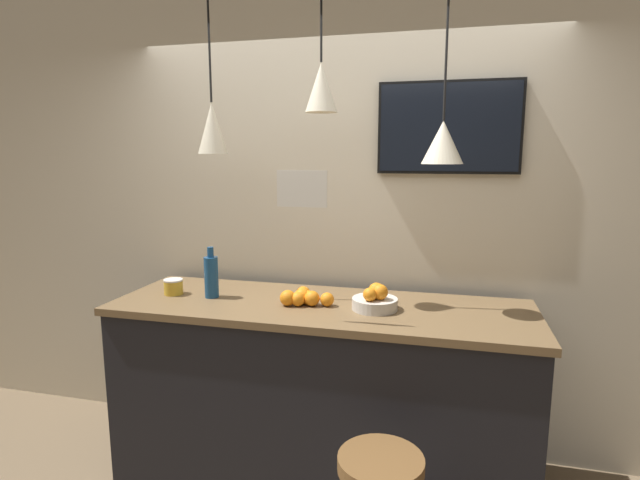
{
  "coord_description": "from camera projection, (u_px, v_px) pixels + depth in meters",
  "views": [
    {
      "loc": [
        0.64,
        -1.74,
        1.82
      ],
      "look_at": [
        0.0,
        0.77,
        1.38
      ],
      "focal_mm": 28.0,
      "sensor_mm": 36.0,
      "label": 1
    }
  ],
  "objects": [
    {
      "name": "mounted_tv",
      "position": [
        449.0,
        128.0,
        2.78
      ],
      "size": [
        0.79,
        0.04,
        0.51
      ],
      "color": "black"
    },
    {
      "name": "pendant_lamp_middle",
      "position": [
        321.0,
        87.0,
        2.52
      ],
      "size": [
        0.16,
        0.16,
        0.77
      ],
      "color": "black"
    },
    {
      "name": "service_counter",
      "position": [
        320.0,
        393.0,
        2.77
      ],
      "size": [
        2.26,
        0.74,
        1.03
      ],
      "color": "black",
      "rests_on": "ground_plane"
    },
    {
      "name": "orange_pile",
      "position": [
        304.0,
        297.0,
        2.67
      ],
      "size": [
        0.28,
        0.19,
        0.09
      ],
      "color": "orange",
      "rests_on": "service_counter"
    },
    {
      "name": "spread_jar",
      "position": [
        173.0,
        287.0,
        2.87
      ],
      "size": [
        0.11,
        0.11,
        0.09
      ],
      "color": "gold",
      "rests_on": "service_counter"
    },
    {
      "name": "juice_bottle",
      "position": [
        211.0,
        276.0,
        2.8
      ],
      "size": [
        0.08,
        0.08,
        0.29
      ],
      "color": "navy",
      "rests_on": "service_counter"
    },
    {
      "name": "fruit_bowl",
      "position": [
        375.0,
        300.0,
        2.58
      ],
      "size": [
        0.24,
        0.24,
        0.14
      ],
      "color": "beige",
      "rests_on": "service_counter"
    },
    {
      "name": "back_wall",
      "position": [
        339.0,
        216.0,
        3.07
      ],
      "size": [
        8.0,
        0.06,
        2.9
      ],
      "color": "beige",
      "rests_on": "ground_plane"
    },
    {
      "name": "pendant_lamp_right",
      "position": [
        443.0,
        141.0,
        2.42
      ],
      "size": [
        0.2,
        0.2,
        1.03
      ],
      "color": "black"
    },
    {
      "name": "hanging_menu_board",
      "position": [
        302.0,
        189.0,
        2.31
      ],
      "size": [
        0.24,
        0.01,
        0.17
      ],
      "color": "white"
    },
    {
      "name": "pendant_lamp_left",
      "position": [
        212.0,
        127.0,
        2.7
      ],
      "size": [
        0.16,
        0.16,
        0.98
      ],
      "color": "black"
    }
  ]
}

